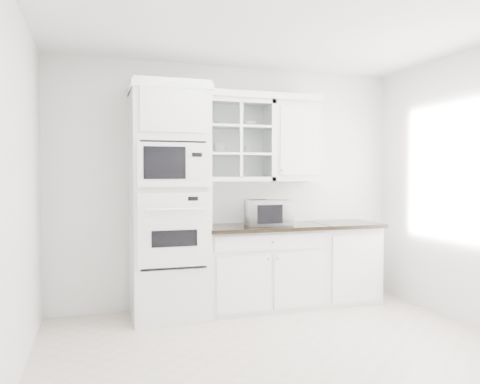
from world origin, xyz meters
name	(u,v)px	position (x,y,z in m)	size (l,w,h in m)	color
ground	(291,359)	(0.00, 0.00, 0.01)	(4.00, 3.50, 0.01)	beige
room_shell	(272,139)	(0.00, 0.43, 1.78)	(4.00, 3.50, 2.70)	white
oven_column	(169,201)	(-0.75, 1.42, 1.20)	(0.76, 0.68, 2.40)	white
base_cabinet_run	(262,266)	(0.28, 1.45, 0.46)	(1.32, 0.67, 0.92)	white
extra_base_cabinet	(343,261)	(1.28, 1.45, 0.46)	(0.72, 0.67, 0.92)	white
upper_cabinet_glass	(237,141)	(0.03, 1.58, 1.85)	(0.80, 0.33, 0.90)	white
upper_cabinet_solid	(293,142)	(0.71, 1.58, 1.85)	(0.55, 0.33, 0.90)	white
crown_molding	(228,96)	(-0.07, 1.56, 2.33)	(2.14, 0.38, 0.07)	white
countertop_microwave	(268,212)	(0.33, 1.41, 1.06)	(0.48, 0.40, 0.28)	white
bowl_a	(224,124)	(-0.12, 1.60, 2.03)	(0.19, 0.19, 0.05)	white
bowl_b	(248,124)	(0.16, 1.59, 2.04)	(0.18, 0.18, 0.06)	white
cup_a	(220,148)	(-0.17, 1.58, 1.76)	(0.13, 0.13, 0.10)	white
cup_b	(248,150)	(0.16, 1.59, 1.75)	(0.09, 0.09, 0.08)	white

